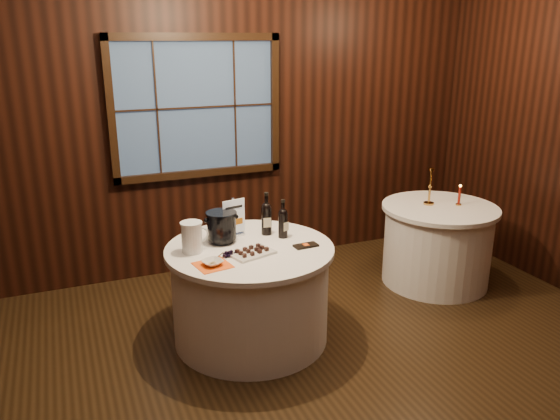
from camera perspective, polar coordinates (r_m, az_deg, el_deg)
name	(u,v)px	position (r m, az deg, el deg)	size (l,w,h in m)	color
ground	(304,413)	(3.71, 2.50, -20.41)	(6.00, 6.00, 0.00)	black
back_wall	(197,118)	(5.32, -8.70, 9.46)	(6.00, 0.10, 3.00)	black
main_table	(251,293)	(4.29, -3.10, -8.62)	(1.28, 1.28, 0.77)	white
side_table	(437,244)	(5.45, 16.07, -3.44)	(1.08, 1.08, 0.77)	white
sign_stand	(234,223)	(4.33, -4.88, -1.39)	(0.19, 0.13, 0.31)	#BABAC1
port_bottle_left	(266,216)	(4.34, -1.42, -0.67)	(0.08, 0.09, 0.35)	black
port_bottle_right	(283,221)	(4.28, 0.31, -1.17)	(0.07, 0.09, 0.31)	black
ice_bucket	(222,226)	(4.20, -6.12, -1.71)	(0.24, 0.24, 0.24)	black
chocolate_plate	(252,252)	(3.99, -2.95, -4.40)	(0.36, 0.29, 0.04)	silver
chocolate_box	(306,246)	(4.14, 2.72, -3.73)	(0.18, 0.09, 0.02)	black
grape_bunch	(229,254)	(3.97, -5.33, -4.59)	(0.16, 0.07, 0.04)	black
glass_pitcher	(192,237)	(4.04, -9.17, -2.80)	(0.21, 0.16, 0.23)	white
orange_napkin	(213,265)	(3.83, -7.06, -5.73)	(0.23, 0.23, 0.00)	#FF5B15
cracker_bowl	(212,263)	(3.83, -7.07, -5.47)	(0.14, 0.14, 0.03)	silver
brass_candlestick	(430,191)	(5.32, 15.37, 1.89)	(0.10, 0.10, 0.35)	#B88539
red_candle	(459,197)	(5.38, 18.22, 1.30)	(0.05, 0.05, 0.20)	#B88539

